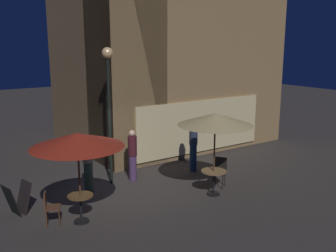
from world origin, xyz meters
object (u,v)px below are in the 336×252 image
menu_sandwich_board (18,199)px  cafe_chair_0 (220,169)px  patron_standing_0 (193,145)px  patron_standing_2 (133,155)px  cafe_table_1 (81,204)px  cafe_table_0 (214,177)px  patio_umbrella_1 (77,140)px  street_lamp_near_corner (108,88)px  cafe_chair_1 (49,205)px  patio_umbrella_0 (215,120)px  patron_standing_1 (88,165)px

menu_sandwich_board → cafe_chair_0: 6.11m
patron_standing_0 → patron_standing_2: bearing=-164.8°
menu_sandwich_board → cafe_table_1: (1.24, -1.43, 0.07)m
menu_sandwich_board → cafe_table_0: menu_sandwich_board is taller
patron_standing_0 → patron_standing_2: 2.32m
menu_sandwich_board → cafe_table_0: size_ratio=1.11×
patio_umbrella_1 → street_lamp_near_corner: bearing=48.5°
cafe_table_0 → patron_standing_0: patron_standing_0 is taller
cafe_table_1 → patron_standing_0: bearing=18.4°
cafe_table_1 → cafe_chair_1: 0.78m
patio_umbrella_0 → cafe_chair_1: patio_umbrella_0 is taller
patio_umbrella_0 → cafe_chair_0: 1.94m
street_lamp_near_corner → patio_umbrella_1: (-1.89, -2.13, -0.99)m
street_lamp_near_corner → menu_sandwich_board: street_lamp_near_corner is taller
patio_umbrella_0 → patron_standing_2: 3.22m
street_lamp_near_corner → patron_standing_0: bearing=-9.5°
patron_standing_1 → patio_umbrella_1: bearing=52.5°
patio_umbrella_1 → patron_standing_2: bearing=37.2°
cafe_table_0 → patio_umbrella_1: bearing=172.9°
cafe_table_1 → patio_umbrella_1: bearing=0.0°
patio_umbrella_1 → cafe_chair_1: 1.82m
cafe_table_1 → patio_umbrella_0: (4.05, -0.50, 1.84)m
cafe_table_1 → patron_standing_1: patron_standing_1 is taller
street_lamp_near_corner → patron_standing_2: size_ratio=2.55×
cafe_table_0 → patron_standing_1: 3.86m
patio_umbrella_0 → patron_standing_0: (0.86, 2.13, -1.40)m
cafe_table_0 → cafe_table_1: (-4.05, 0.50, -0.06)m
cafe_table_0 → patio_umbrella_0: patio_umbrella_0 is taller
patio_umbrella_1 → patron_standing_0: (4.90, 1.63, -1.24)m
patio_umbrella_0 → cafe_chair_1: 5.16m
cafe_table_0 → patio_umbrella_0: 1.78m
patron_standing_1 → menu_sandwich_board: bearing=-0.4°
cafe_table_0 → patio_umbrella_1: patio_umbrella_1 is taller
cafe_chair_0 → patron_standing_2: (-2.07, 2.05, 0.32)m
patio_umbrella_1 → menu_sandwich_board: bearing=131.0°
street_lamp_near_corner → patio_umbrella_1: size_ratio=1.86×
patio_umbrella_0 → cafe_chair_0: bearing=34.3°
cafe_chair_0 → patron_standing_1: (-3.74, 1.84, 0.31)m
patron_standing_2 → cafe_table_0: bearing=-131.4°
street_lamp_near_corner → patron_standing_2: 2.41m
street_lamp_near_corner → cafe_chair_1: bearing=-144.5°
cafe_chair_1 → menu_sandwich_board: bearing=134.1°
cafe_chair_0 → street_lamp_near_corner: bearing=-72.5°
cafe_chair_1 → cafe_table_1: bearing=0.0°
patio_umbrella_0 → patron_standing_2: size_ratio=1.46×
menu_sandwich_board → cafe_table_1: size_ratio=1.15×
menu_sandwich_board → patio_umbrella_0: (5.29, -1.93, 1.91)m
cafe_chair_1 → patio_umbrella_0: bearing=11.1°
street_lamp_near_corner → cafe_table_0: (2.16, -2.64, -2.61)m
street_lamp_near_corner → cafe_table_0: bearing=-50.7°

